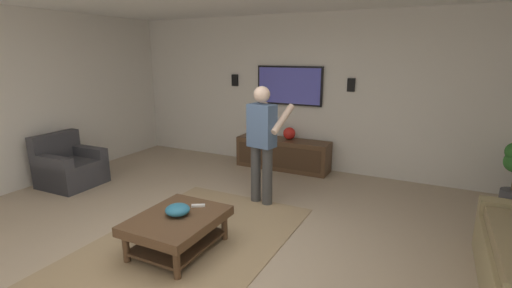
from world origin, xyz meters
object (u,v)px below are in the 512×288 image
Objects in this scene: armchair at (69,168)px; wall_speaker_left at (351,85)px; tv at (289,86)px; person_standing at (262,138)px; vase_round at (289,133)px; coffee_table at (177,225)px; media_console at (283,154)px; remote_white at (198,206)px; bowl at (178,210)px; wall_speaker_right at (235,80)px.

wall_speaker_left reaches higher than armchair.
person_standing is at bearing 10.74° from tv.
wall_speaker_left is (1.83, -0.76, 0.61)m from person_standing.
wall_speaker_left reaches higher than vase_round.
media_console is (3.15, 0.11, -0.02)m from coffee_table.
person_standing is at bearing 12.34° from media_console.
armchair reaches higher than media_console.
media_console is 2.86m from remote_white.
remote_white is (0.27, -0.07, -0.05)m from bowl.
wall_speaker_left reaches higher than remote_white.
armchair is at bearing 123.92° from wall_speaker_left.
bowl is 0.28m from remote_white.
bowl reaches higher than remote_white.
wall_speaker_right is (3.38, 1.24, 1.09)m from bowl.
bowl is at bearing -178.04° from person_standing.
person_standing is 1.64m from bowl.
armchair is 2.94m from bowl.
wall_speaker_right is at bearing 80.48° from vase_round.
armchair reaches higher than vase_round.
armchair is 2.95m from coffee_table.
bowl is at bearing -159.91° from wall_speaker_right.
armchair is at bearing 148.28° from wall_speaker_right.
person_standing is at bearing -8.42° from coffee_table.
tv is 5.61× the size of wall_speaker_left.
coffee_table is at bearing 1.90° from tv.
remote_white is (0.30, -0.06, 0.12)m from coffee_table.
person_standing is 7.45× the size of wall_speaker_right.
media_console is 1.24m from tv.
tv is at bearing 60.39° from remote_white.
armchair is 3.28m from wall_speaker_right.
media_console is at bearing 2.04° from coffee_table.
person_standing reaches higher than media_console.
wall_speaker_left is at bearing 40.58° from remote_white.
person_standing is (-1.58, -0.35, 0.66)m from media_console.
media_console reaches higher than remote_white.
wall_speaker_left is (0.21, -1.00, 0.88)m from vase_round.
media_console is 1.04× the size of person_standing.
armchair is 0.83× the size of coffee_table.
person_standing reaches higher than bowl.
remote_white is (-1.28, 0.17, -0.52)m from person_standing.
remote_white is at bearing -157.27° from wall_speaker_right.
vase_round reaches higher than coffee_table.
vase_round is 1.53m from wall_speaker_right.
armchair reaches higher than remote_white.
tv is at bearing 1.90° from coffee_table.
wall_speaker_right reaches higher than bowl.
vase_round is 1.35m from wall_speaker_left.
media_console is at bearing 60.66° from remote_white.
vase_round is (3.20, 0.01, 0.36)m from coffee_table.
wall_speaker_left is 2.23m from wall_speaker_right.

